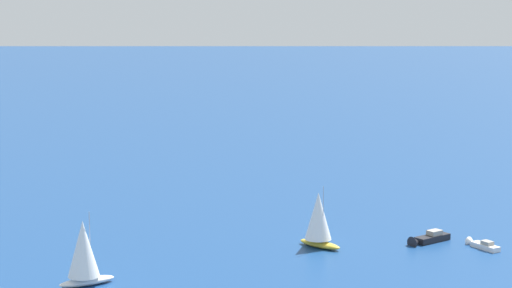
{
  "coord_description": "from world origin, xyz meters",
  "views": [
    {
      "loc": [
        100.84,
        -117.55,
        53.95
      ],
      "look_at": [
        0.0,
        0.0,
        29.52
      ],
      "focal_mm": 66.66,
      "sensor_mm": 36.0,
      "label": 1
    }
  ],
  "objects_px": {
    "sailboat_far_stbd": "(318,219)",
    "motorboat_near_centre": "(428,239)",
    "sailboat_offshore": "(84,252)",
    "motorboat_trailing": "(481,245)"
  },
  "relations": [
    {
      "from": "sailboat_offshore",
      "to": "motorboat_trailing",
      "type": "height_order",
      "value": "sailboat_offshore"
    },
    {
      "from": "sailboat_far_stbd",
      "to": "sailboat_offshore",
      "type": "distance_m",
      "value": 53.22
    },
    {
      "from": "sailboat_far_stbd",
      "to": "motorboat_near_centre",
      "type": "bearing_deg",
      "value": 49.35
    },
    {
      "from": "sailboat_far_stbd",
      "to": "sailboat_offshore",
      "type": "xyz_separation_m",
      "value": [
        -16.72,
        -50.53,
        0.21
      ]
    },
    {
      "from": "sailboat_far_stbd",
      "to": "sailboat_offshore",
      "type": "height_order",
      "value": "sailboat_offshore"
    },
    {
      "from": "sailboat_offshore",
      "to": "motorboat_trailing",
      "type": "distance_m",
      "value": 85.2
    },
    {
      "from": "motorboat_near_centre",
      "to": "motorboat_trailing",
      "type": "relative_size",
      "value": 1.29
    },
    {
      "from": "sailboat_far_stbd",
      "to": "sailboat_offshore",
      "type": "relative_size",
      "value": 0.97
    },
    {
      "from": "motorboat_near_centre",
      "to": "sailboat_offshore",
      "type": "relative_size",
      "value": 0.8
    },
    {
      "from": "sailboat_offshore",
      "to": "motorboat_trailing",
      "type": "relative_size",
      "value": 1.6
    }
  ]
}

